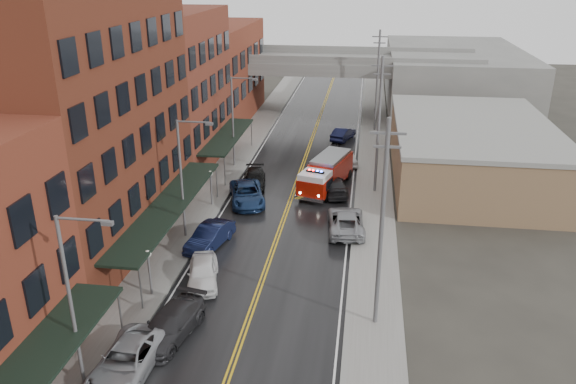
{
  "coord_description": "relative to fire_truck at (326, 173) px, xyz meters",
  "views": [
    {
      "loc": [
        6.05,
        -12.12,
        18.94
      ],
      "look_at": [
        0.56,
        26.63,
        3.0
      ],
      "focal_mm": 35.0,
      "sensor_mm": 36.0,
      "label": 1
    }
  ],
  "objects": [
    {
      "name": "globe_lamp_1",
      "position": [
        -9.19,
        -19.1,
        0.76
      ],
      "size": [
        0.44,
        0.44,
        3.12
      ],
      "color": "#59595B",
      "rests_on": "ground"
    },
    {
      "name": "parked_car_left_4",
      "position": [
        -6.46,
        -17.24,
        -0.77
      ],
      "size": [
        2.91,
        4.94,
        1.58
      ],
      "primitive_type": "imported",
      "rotation": [
        0.0,
        0.0,
        0.24
      ],
      "color": "white",
      "rests_on": "ground"
    },
    {
      "name": "parked_car_right_0",
      "position": [
        2.21,
        -8.34,
        -0.75
      ],
      "size": [
        3.14,
        5.99,
        1.61
      ],
      "primitive_type": "imported",
      "rotation": [
        0.0,
        0.0,
        3.23
      ],
      "color": "gray",
      "rests_on": "ground"
    },
    {
      "name": "street_lamp_0",
      "position": [
        -9.34,
        -27.1,
        3.63
      ],
      "size": [
        2.64,
        0.22,
        9.0
      ],
      "color": "#59595B",
      "rests_on": "ground"
    },
    {
      "name": "parked_car_right_2",
      "position": [
        1.56,
        7.07,
        -0.8
      ],
      "size": [
        2.78,
        4.71,
        1.5
      ],
      "primitive_type": "imported",
      "rotation": [
        0.0,
        0.0,
        3.38
      ],
      "color": "white",
      "rests_on": "ground"
    },
    {
      "name": "sidewalk_left",
      "position": [
        -10.09,
        -5.1,
        -1.48
      ],
      "size": [
        3.0,
        160.0,
        0.15
      ],
      "primitive_type": "cube",
      "color": "slate",
      "rests_on": "ground"
    },
    {
      "name": "overpass",
      "position": [
        -2.79,
        26.9,
        4.43
      ],
      "size": [
        40.0,
        10.0,
        7.5
      ],
      "color": "slate",
      "rests_on": "ground"
    },
    {
      "name": "utility_pole_1",
      "position": [
        4.41,
        -0.1,
        4.75
      ],
      "size": [
        1.8,
        0.24,
        12.0
      ],
      "color": "#59595B",
      "rests_on": "ground"
    },
    {
      "name": "sidewalk_right",
      "position": [
        4.51,
        -5.1,
        -1.48
      ],
      "size": [
        3.0,
        160.0,
        0.15
      ],
      "primitive_type": "cube",
      "color": "slate",
      "rests_on": "ground"
    },
    {
      "name": "parked_car_right_3",
      "position": [
        0.81,
        15.6,
        -0.82
      ],
      "size": [
        2.86,
        4.74,
        1.48
      ],
      "primitive_type": "imported",
      "rotation": [
        0.0,
        0.0,
        2.83
      ],
      "color": "black",
      "rests_on": "ground"
    },
    {
      "name": "utility_pole_2",
      "position": [
        4.41,
        19.9,
        4.75
      ],
      "size": [
        1.8,
        0.24,
        12.0
      ],
      "color": "#59595B",
      "rests_on": "ground"
    },
    {
      "name": "brick_building_c",
      "position": [
        -16.09,
        5.4,
        5.94
      ],
      "size": [
        9.0,
        15.0,
        15.0
      ],
      "primitive_type": "cube",
      "color": "maroon",
      "rests_on": "ground"
    },
    {
      "name": "parked_car_left_2",
      "position": [
        -7.79,
        -26.07,
        -0.79
      ],
      "size": [
        2.71,
        5.62,
        1.54
      ],
      "primitive_type": "imported",
      "rotation": [
        0.0,
        0.0,
        -0.03
      ],
      "color": "gray",
      "rests_on": "ground"
    },
    {
      "name": "parked_car_left_5",
      "position": [
        -7.35,
        -12.3,
        -0.75
      ],
      "size": [
        2.84,
        5.18,
        1.62
      ],
      "primitive_type": "imported",
      "rotation": [
        0.0,
        0.0,
        -0.24
      ],
      "color": "black",
      "rests_on": "ground"
    },
    {
      "name": "parked_car_right_1",
      "position": [
        0.81,
        -0.9,
        -0.81
      ],
      "size": [
        3.06,
        5.46,
        1.49
      ],
      "primitive_type": "imported",
      "rotation": [
        0.0,
        0.0,
        3.34
      ],
      "color": "black",
      "rests_on": "ground"
    },
    {
      "name": "tan_building",
      "position": [
        13.21,
        4.9,
        0.94
      ],
      "size": [
        14.0,
        22.0,
        5.0
      ],
      "primitive_type": "cube",
      "color": "#846447",
      "rests_on": "ground"
    },
    {
      "name": "parked_car_left_6",
      "position": [
        -6.39,
        -4.08,
        -0.74
      ],
      "size": [
        4.3,
        6.42,
        1.63
      ],
      "primitive_type": "imported",
      "rotation": [
        0.0,
        0.0,
        0.29
      ],
      "color": "navy",
      "rests_on": "ground"
    },
    {
      "name": "globe_lamp_2",
      "position": [
        -9.19,
        -5.1,
        0.76
      ],
      "size": [
        0.44,
        0.44,
        3.12
      ],
      "color": "#59595B",
      "rests_on": "ground"
    },
    {
      "name": "brick_building_far",
      "position": [
        -16.09,
        22.9,
        4.44
      ],
      "size": [
        9.0,
        20.0,
        12.0
      ],
      "primitive_type": "cube",
      "color": "maroon",
      "rests_on": "ground"
    },
    {
      "name": "utility_pole_0",
      "position": [
        4.41,
        -20.1,
        4.75
      ],
      "size": [
        1.8,
        0.24,
        12.0
      ],
      "color": "#59595B",
      "rests_on": "ground"
    },
    {
      "name": "awning_1",
      "position": [
        -10.28,
        -12.1,
        1.43
      ],
      "size": [
        2.6,
        18.0,
        3.09
      ],
      "color": "black",
      "rests_on": "ground"
    },
    {
      "name": "street_lamp_2",
      "position": [
        -9.34,
        4.9,
        3.63
      ],
      "size": [
        2.64,
        0.22,
        9.0
      ],
      "color": "#59595B",
      "rests_on": "ground"
    },
    {
      "name": "fire_truck",
      "position": [
        0.0,
        0.0,
        0.0
      ],
      "size": [
        4.8,
        8.25,
        2.87
      ],
      "rotation": [
        0.0,
        0.0,
        -0.28
      ],
      "color": "maroon",
      "rests_on": "ground"
    },
    {
      "name": "road",
      "position": [
        -2.79,
        -5.1,
        -1.55
      ],
      "size": [
        11.0,
        160.0,
        0.02
      ],
      "primitive_type": "cube",
      "color": "black",
      "rests_on": "ground"
    },
    {
      "name": "awning_2",
      "position": [
        -10.28,
        5.4,
        1.43
      ],
      "size": [
        2.6,
        13.0,
        3.09
      ],
      "color": "black",
      "rests_on": "ground"
    },
    {
      "name": "parked_car_left_3",
      "position": [
        -6.64,
        -22.86,
        -0.78
      ],
      "size": [
        3.15,
        5.69,
        1.56
      ],
      "primitive_type": "imported",
      "rotation": [
        0.0,
        0.0,
        -0.19
      ],
      "color": "#272729",
      "rests_on": "ground"
    },
    {
      "name": "parked_car_left_7",
      "position": [
        -6.51,
        -0.3,
        -0.84
      ],
      "size": [
        2.75,
        5.18,
        1.43
      ],
      "primitive_type": "imported",
      "rotation": [
        0.0,
        0.0,
        0.16
      ],
      "color": "black",
      "rests_on": "ground"
    },
    {
      "name": "street_lamp_1",
      "position": [
        -9.34,
        -11.1,
        3.63
      ],
      "size": [
        2.64,
        0.22,
        9.0
      ],
      "color": "#59595B",
      "rests_on": "ground"
    },
    {
      "name": "curb_left",
      "position": [
        -8.44,
        -5.1,
        -1.48
      ],
      "size": [
        0.3,
        160.0,
        0.15
      ],
      "primitive_type": "cube",
      "color": "gray",
      "rests_on": "ground"
    },
    {
      "name": "curb_right",
      "position": [
        2.86,
        -5.1,
        -1.48
      ],
      "size": [
        0.3,
        160.0,
        0.15
      ],
      "primitive_type": "cube",
      "color": "gray",
      "rests_on": "ground"
    },
    {
      "name": "brick_building_b",
      "position": [
        -16.09,
        -12.1,
        7.44
      ],
      "size": [
        9.0,
        20.0,
        18.0
      ],
      "primitive_type": "cube",
      "color": "#5E2819",
      "rests_on": "ground"
    },
    {
      "name": "right_far_block",
      "position": [
        15.21,
        34.9,
        2.44
      ],
      "size": [
        18.0,
        30.0,
        8.0
      ],
      "primitive_type": "cube",
      "color": "slate",
      "rests_on": "ground"
    }
  ]
}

